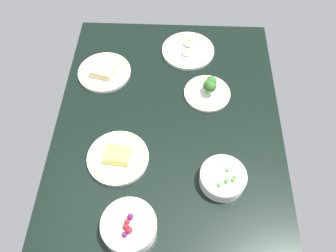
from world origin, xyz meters
The scene contains 7 objects.
dining_table centered at (0.00, 0.00, 2.00)cm, with size 118.09×85.96×4.00cm, color black.
plate_sandwich centered at (-27.02, -27.93, 5.40)cm, with size 22.08×22.08×4.67cm.
plate_cheese centered at (13.55, -17.25, 5.31)cm, with size 21.89×21.89×4.70cm.
bowl_peas centered at (20.81, 19.33, 6.78)cm, with size 15.84×15.84×6.39cm.
bowl_berries centered at (38.47, -10.52, 7.10)cm, with size 17.45×17.45×7.53cm.
plate_broccoli centered at (-17.81, 15.41, 6.37)cm, with size 18.63×18.63×7.82cm.
plate_eggs centered at (-41.46, 7.20, 5.03)cm, with size 23.00×23.00×4.85cm.
Camera 1 is at (71.24, 2.87, 112.85)cm, focal length 36.82 mm.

